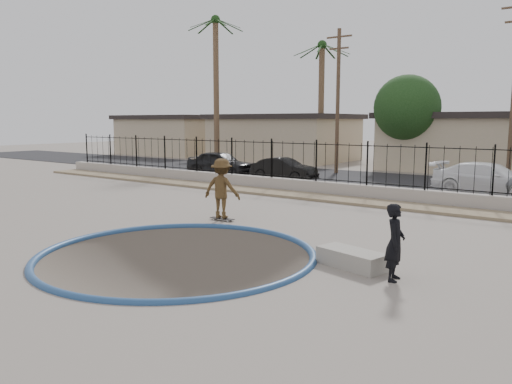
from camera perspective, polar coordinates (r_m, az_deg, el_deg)
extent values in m
cube|color=gray|center=(23.80, 14.08, -2.89)|extent=(120.00, 120.00, 2.20)
torus|color=navy|center=(12.83, -8.97, -7.10)|extent=(7.04, 7.04, 0.20)
cube|color=#988763|center=(21.08, 11.24, -1.01)|extent=(42.00, 1.60, 0.11)
cube|color=gray|center=(22.03, 12.49, -0.01)|extent=(42.00, 0.45, 0.60)
cube|color=black|center=(21.97, 12.53, 1.07)|extent=(40.00, 0.04, 0.03)
cube|color=black|center=(21.84, 12.65, 5.19)|extent=(40.00, 0.04, 0.04)
cube|color=black|center=(28.26, 18.07, 0.97)|extent=(90.00, 8.00, 0.04)
cube|color=tan|center=(51.66, -8.98, 6.26)|extent=(10.00, 8.00, 3.50)
cube|color=#292321|center=(51.63, -9.03, 8.43)|extent=(10.60, 8.60, 0.40)
cube|color=tan|center=(43.34, 3.21, 6.01)|extent=(11.00, 8.00, 3.50)
cube|color=#292321|center=(43.31, 3.23, 8.59)|extent=(11.60, 8.60, 0.40)
cube|color=tan|center=(37.23, 22.91, 5.04)|extent=(10.00, 8.00, 3.50)
cube|color=#292321|center=(37.20, 23.08, 8.03)|extent=(10.60, 8.60, 0.40)
cylinder|color=brown|center=(39.40, -4.56, 11.24)|extent=(0.44, 0.44, 11.00)
sphere|color=#1A3C14|center=(40.07, -4.66, 19.05)|extent=(0.70, 0.70, 0.70)
cylinder|color=brown|center=(38.58, 7.45, 9.78)|extent=(0.44, 0.44, 9.00)
sphere|color=#1A3C14|center=(38.97, 7.57, 16.33)|extent=(0.70, 0.70, 0.70)
cylinder|color=#473323|center=(32.28, 9.32, 10.07)|extent=(0.24, 0.24, 9.00)
cube|color=#473323|center=(32.67, 9.49, 17.10)|extent=(1.70, 0.10, 0.10)
cube|color=#473323|center=(32.57, 9.46, 15.88)|extent=(1.30, 0.10, 0.10)
cylinder|color=#473323|center=(34.77, 16.68, 4.75)|extent=(0.34, 0.34, 3.00)
sphere|color=#143311|center=(34.73, 16.86, 9.20)|extent=(4.32, 4.32, 4.32)
imported|color=brown|center=(16.80, -3.93, 0.08)|extent=(1.44, 1.03, 2.00)
cube|color=black|center=(16.95, -3.90, -3.04)|extent=(0.91, 0.29, 0.02)
cylinder|color=silver|center=(17.07, -4.88, -3.10)|extent=(0.06, 0.04, 0.06)
cylinder|color=silver|center=(17.21, -4.54, -3.01)|extent=(0.06, 0.04, 0.06)
cylinder|color=silver|center=(16.72, -3.23, -3.33)|extent=(0.06, 0.04, 0.06)
cylinder|color=silver|center=(16.85, -2.90, -3.24)|extent=(0.06, 0.04, 0.06)
imported|color=black|center=(10.90, 15.61, -5.57)|extent=(0.51, 0.67, 1.65)
cube|color=gray|center=(11.80, 10.87, -7.49)|extent=(1.72, 1.04, 0.40)
imported|color=black|center=(30.75, -4.09, 3.32)|extent=(4.42, 1.93, 1.48)
imported|color=black|center=(28.04, 3.20, 2.63)|extent=(3.87, 1.49, 1.26)
imported|color=white|center=(24.62, 25.18, 1.33)|extent=(5.14, 2.42, 1.45)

